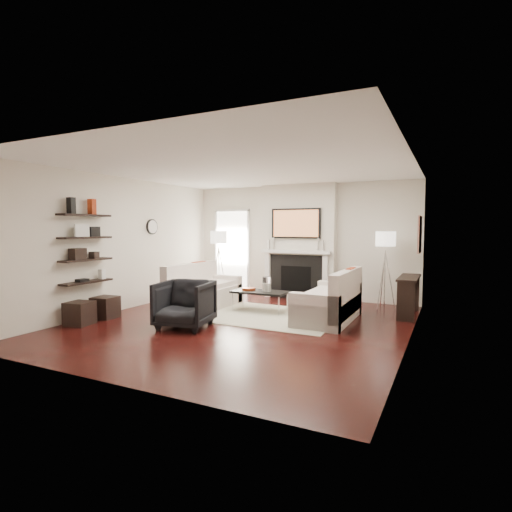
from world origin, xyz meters
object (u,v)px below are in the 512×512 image
at_px(loveseat_left_base, 204,298).
at_px(ottoman_near, 105,307).
at_px(coffee_table, 260,292).
at_px(armchair, 185,302).
at_px(lamp_left_shade, 219,237).
at_px(loveseat_right_base, 328,309).
at_px(lamp_right_shade, 386,239).

height_order(loveseat_left_base, ottoman_near, loveseat_left_base).
bearing_deg(coffee_table, armchair, -109.65).
bearing_deg(lamp_left_shade, loveseat_left_base, -70.60).
bearing_deg(armchair, ottoman_near, 171.62).
bearing_deg(loveseat_left_base, armchair, -67.79).
xyz_separation_m(loveseat_left_base, loveseat_right_base, (2.65, 0.05, 0.00)).
height_order(loveseat_right_base, ottoman_near, loveseat_right_base).
bearing_deg(lamp_right_shade, coffee_table, -146.13).
bearing_deg(lamp_right_shade, loveseat_left_base, -154.67).
height_order(loveseat_right_base, armchair, armchair).
bearing_deg(lamp_left_shade, loveseat_right_base, -23.45).
relative_size(loveseat_left_base, lamp_right_shade, 4.50).
bearing_deg(ottoman_near, lamp_left_shade, 78.43).
xyz_separation_m(coffee_table, ottoman_near, (-2.34, -1.77, -0.20)).
distance_m(loveseat_right_base, coffee_table, 1.44).
distance_m(loveseat_left_base, lamp_left_shade, 1.94).
distance_m(coffee_table, armchair, 1.78).
distance_m(loveseat_left_base, ottoman_near, 1.96).
bearing_deg(loveseat_right_base, lamp_left_shade, 156.55).
bearing_deg(loveseat_right_base, loveseat_left_base, -178.95).
bearing_deg(armchair, lamp_right_shade, 37.36).
height_order(loveseat_right_base, lamp_left_shade, lamp_left_shade).
relative_size(loveseat_right_base, lamp_right_shade, 4.50).
height_order(loveseat_left_base, coffee_table, same).
distance_m(lamp_right_shade, ottoman_near, 5.69).
distance_m(armchair, ottoman_near, 1.76).
xyz_separation_m(coffee_table, lamp_left_shade, (-1.72, 1.26, 1.05)).
relative_size(loveseat_left_base, loveseat_right_base, 1.00).
bearing_deg(lamp_right_shade, loveseat_right_base, -115.85).
height_order(armchair, ottoman_near, armchair).
relative_size(lamp_right_shade, ottoman_near, 1.00).
distance_m(coffee_table, lamp_left_shade, 2.38).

